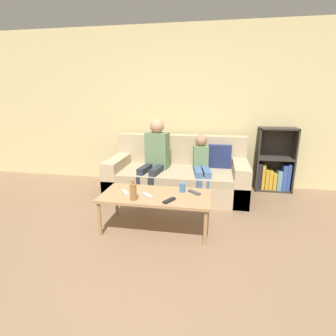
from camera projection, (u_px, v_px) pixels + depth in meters
The scene contains 13 objects.
ground_plane at pixel (127, 298), 2.02m from camera, with size 22.00×22.00×0.00m, color #84664C.
wall_back at pixel (180, 108), 4.42m from camera, with size 12.00×0.06×2.60m.
couch at pixel (178, 176), 4.12m from camera, with size 2.11×0.96×0.88m.
bookshelf at pixel (274, 168), 4.25m from camera, with size 0.58×0.28×1.02m.
coffee_table at pixel (156, 198), 2.98m from camera, with size 1.24×0.60×0.42m.
person_adult at pixel (155, 153), 3.99m from camera, with size 0.40×0.69×1.17m.
person_child at pixel (201, 164), 3.86m from camera, with size 0.32×0.67×0.95m.
cup_near at pixel (182, 187), 3.04m from camera, with size 0.07×0.07×0.11m.
tv_remote_0 at pixel (194, 192), 3.01m from camera, with size 0.16×0.15×0.02m.
tv_remote_1 at pixel (169, 200), 2.77m from camera, with size 0.12×0.17×0.02m.
tv_remote_2 at pixel (125, 193), 3.00m from camera, with size 0.14×0.17×0.02m.
tv_remote_3 at pixel (148, 195), 2.91m from camera, with size 0.16×0.15×0.02m.
bottle at pixel (133, 191), 2.80m from camera, with size 0.07×0.07×0.23m.
Camera 1 is at (0.61, -1.59, 1.51)m, focal length 28.00 mm.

